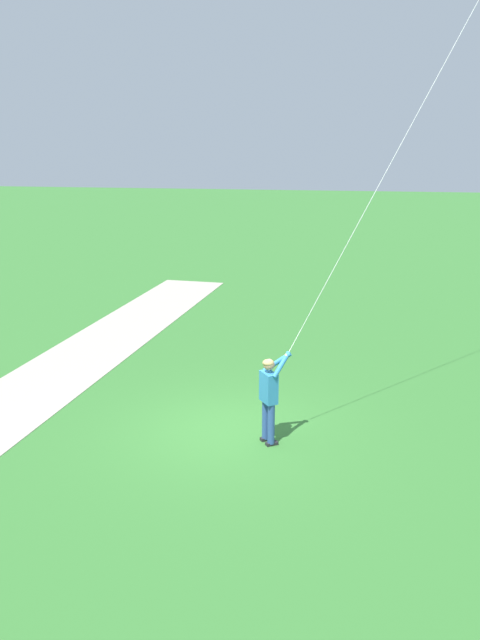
{
  "coord_description": "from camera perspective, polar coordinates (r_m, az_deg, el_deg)",
  "views": [
    {
      "loc": [
        -2.31,
        12.7,
        5.89
      ],
      "look_at": [
        -0.43,
        1.22,
        2.69
      ],
      "focal_mm": 38.49,
      "sensor_mm": 36.0,
      "label": 1
    }
  ],
  "objects": [
    {
      "name": "person_kite_flyer",
      "position": [
        13.27,
        2.48,
        -6.05
      ],
      "size": [
        0.62,
        0.54,
        1.83
      ],
      "color": "#232328",
      "rests_on": "ground"
    },
    {
      "name": "ground_plane",
      "position": [
        14.19,
        -0.94,
        -9.16
      ],
      "size": [
        120.0,
        120.0,
        0.0
      ],
      "primitive_type": "plane",
      "color": "#33702D"
    }
  ]
}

